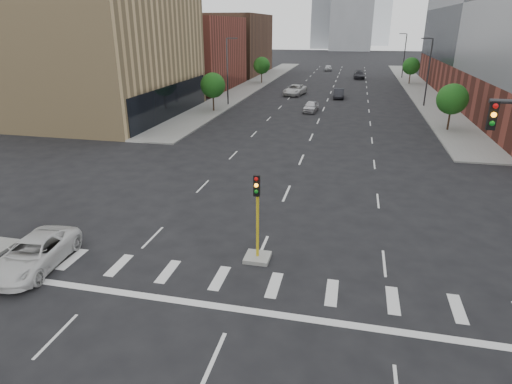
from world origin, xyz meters
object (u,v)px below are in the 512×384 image
(car_mid_right, at_px, (339,94))
(car_distant, at_px, (328,68))
(car_near_left, at_px, (311,106))
(parked_minivan, at_px, (34,254))
(car_deep_right, at_px, (359,75))
(car_far_left, at_px, (295,90))
(median_traffic_signal, at_px, (257,242))

(car_mid_right, relative_size, car_distant, 1.05)
(car_near_left, relative_size, parked_minivan, 0.80)
(car_near_left, distance_m, car_deep_right, 39.84)
(car_near_left, xyz_separation_m, car_distant, (-1.52, 55.63, 0.02))
(car_near_left, relative_size, car_far_left, 0.70)
(median_traffic_signal, xyz_separation_m, car_near_left, (-1.50, 38.73, -0.28))
(car_mid_right, relative_size, parked_minivan, 0.86)
(car_distant, bearing_deg, parked_minivan, -96.77)
(car_deep_right, height_order, car_distant, car_deep_right)
(car_far_left, relative_size, car_distant, 1.40)
(car_near_left, xyz_separation_m, car_mid_right, (3.00, 12.19, 0.03))
(median_traffic_signal, relative_size, parked_minivan, 0.86)
(median_traffic_signal, bearing_deg, car_far_left, 96.04)
(car_mid_right, distance_m, car_distant, 43.68)
(median_traffic_signal, bearing_deg, car_deep_right, 86.67)
(car_mid_right, relative_size, car_far_left, 0.75)
(car_far_left, distance_m, parked_minivan, 55.77)
(car_far_left, bearing_deg, median_traffic_signal, -74.37)
(median_traffic_signal, height_order, car_mid_right, median_traffic_signal)
(car_mid_right, xyz_separation_m, car_deep_right, (3.05, 27.19, 0.04))
(car_far_left, relative_size, car_deep_right, 1.10)
(car_far_left, bearing_deg, car_mid_right, -4.02)
(car_deep_right, relative_size, parked_minivan, 1.04)
(median_traffic_signal, xyz_separation_m, parked_minivan, (-10.00, -2.97, -0.26))
(car_mid_right, bearing_deg, car_deep_right, 80.05)
(car_near_left, relative_size, car_mid_right, 0.93)
(median_traffic_signal, bearing_deg, car_mid_right, 88.31)
(median_traffic_signal, relative_size, car_deep_right, 0.83)
(median_traffic_signal, height_order, car_near_left, median_traffic_signal)
(car_near_left, xyz_separation_m, car_deep_right, (6.05, 39.38, 0.07))
(car_mid_right, distance_m, parked_minivan, 55.10)
(car_far_left, relative_size, parked_minivan, 1.15)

